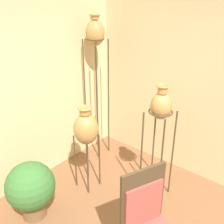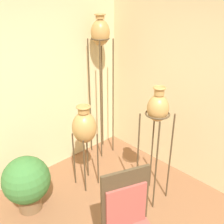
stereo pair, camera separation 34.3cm
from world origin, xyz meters
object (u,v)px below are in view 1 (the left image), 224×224
at_px(vase_stand_medium, 161,110).
at_px(potted_plant, 31,188).
at_px(vase_stand_short, 86,129).
at_px(vase_stand_tall, 95,39).

distance_m(vase_stand_medium, potted_plant, 1.74).
relative_size(vase_stand_medium, potted_plant, 2.11).
bearing_deg(vase_stand_medium, vase_stand_short, 119.72).
bearing_deg(vase_stand_short, potted_plant, 171.86).
xyz_separation_m(vase_stand_tall, vase_stand_medium, (-0.26, -1.26, -0.62)).
height_order(vase_stand_tall, potted_plant, vase_stand_tall).
distance_m(vase_stand_tall, vase_stand_short, 1.28).
distance_m(vase_stand_tall, potted_plant, 2.11).
bearing_deg(vase_stand_short, vase_stand_medium, -60.28).
xyz_separation_m(vase_stand_tall, vase_stand_short, (-0.71, -0.47, -0.96)).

